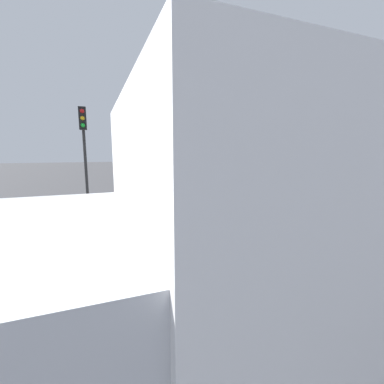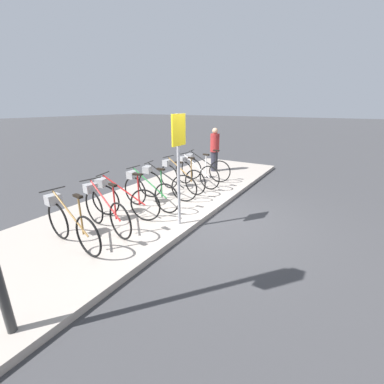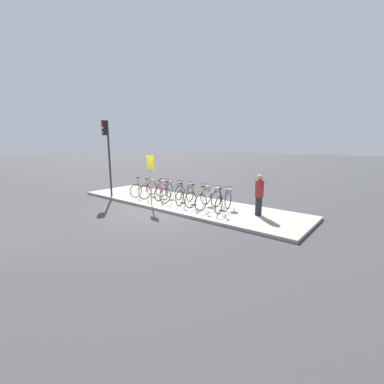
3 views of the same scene
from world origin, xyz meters
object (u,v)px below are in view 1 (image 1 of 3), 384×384
object	(u,v)px
parked_bicycle_4	(190,196)
parked_bicycle_7	(230,193)
parked_bicycle_1	(146,199)
truck	(287,266)
traffic_light	(84,142)
parked_bicycle_0	(128,200)
sign_post	(176,176)
parked_bicycle_3	(175,197)
parked_bicycle_2	(159,198)
pedestrian	(252,184)
parked_bicycle_5	(205,195)
parked_bicycle_6	(219,194)

from	to	relation	value
parked_bicycle_4	parked_bicycle_7	xyz separation A→B (m)	(2.15, -0.00, 0.00)
parked_bicycle_1	truck	size ratio (longest dim) A/B	0.34
traffic_light	parked_bicycle_0	bearing A→B (deg)	38.53
truck	sign_post	distance (m)	8.30
parked_bicycle_0	traffic_light	xyz separation A→B (m)	(-1.53, -1.22, 2.39)
truck	traffic_light	bearing A→B (deg)	101.91
parked_bicycle_0	parked_bicycle_4	size ratio (longest dim) A/B	1.01
parked_bicycle_4	parked_bicycle_3	bearing A→B (deg)	-175.50
parked_bicycle_4	sign_post	bearing A→B (deg)	-130.88
parked_bicycle_2	pedestrian	bearing A→B (deg)	2.39
parked_bicycle_0	traffic_light	size ratio (longest dim) A/B	0.43
parked_bicycle_4	parked_bicycle_2	bearing A→B (deg)	177.52
parked_bicycle_0	parked_bicycle_7	size ratio (longest dim) A/B	1.01
parked_bicycle_5	truck	bearing A→B (deg)	-110.20
parked_bicycle_4	parked_bicycle_6	world-z (taller)	same
parked_bicycle_1	truck	xyz separation A→B (m)	(-0.59, -9.31, 1.09)
parked_bicycle_5	traffic_light	distance (m)	5.85
parked_bicycle_4	truck	size ratio (longest dim) A/B	0.34
parked_bicycle_7	parked_bicycle_0	bearing A→B (deg)	-179.32
parked_bicycle_7	parked_bicycle_6	bearing A→B (deg)	-174.29
parked_bicycle_5	parked_bicycle_7	world-z (taller)	same
parked_bicycle_7	sign_post	bearing A→B (deg)	-159.06
truck	parked_bicycle_5	bearing A→B (deg)	69.80
parked_bicycle_0	pedestrian	distance (m)	6.44
parked_bicycle_6	truck	world-z (taller)	truck
parked_bicycle_2	parked_bicycle_6	distance (m)	2.94
parked_bicycle_0	parked_bicycle_4	distance (m)	2.84
parked_bicycle_0	parked_bicycle_2	distance (m)	1.37
parked_bicycle_1	parked_bicycle_4	bearing A→B (deg)	2.07
parked_bicycle_2	pedestrian	size ratio (longest dim) A/B	1.04
pedestrian	sign_post	distance (m)	4.94
parked_bicycle_3	parked_bicycle_5	xyz separation A→B (m)	(1.53, 0.10, 0.00)
parked_bicycle_5	pedestrian	bearing A→B (deg)	4.85
parked_bicycle_1	parked_bicycle_6	xyz separation A→B (m)	(3.55, 0.00, 0.00)
parked_bicycle_2	parked_bicycle_3	world-z (taller)	same
parked_bicycle_0	parked_bicycle_7	xyz separation A→B (m)	(4.99, 0.06, 0.00)
parked_bicycle_1	pedestrian	xyz separation A→B (m)	(5.66, 0.35, 0.40)
parked_bicycle_5	sign_post	distance (m)	2.52
parked_bicycle_6	sign_post	bearing A→B (deg)	-155.36
truck	pedestrian	xyz separation A→B (m)	(6.24, 9.66, -0.69)
parked_bicycle_0	parked_bicycle_7	bearing A→B (deg)	0.68
parked_bicycle_6	sign_post	world-z (taller)	sign_post
parked_bicycle_1	traffic_light	xyz separation A→B (m)	(-2.30, -1.21, 2.39)
sign_post	parked_bicycle_2	bearing A→B (deg)	106.98
pedestrian	traffic_light	size ratio (longest dim) A/B	0.41
parked_bicycle_4	parked_bicycle_7	size ratio (longest dim) A/B	0.99
parked_bicycle_2	parked_bicycle_5	xyz separation A→B (m)	(2.27, -0.02, 0.00)
sign_post	parked_bicycle_6	bearing A→B (deg)	24.64
parked_bicycle_0	sign_post	distance (m)	2.39
parked_bicycle_2	parked_bicycle_6	world-z (taller)	same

